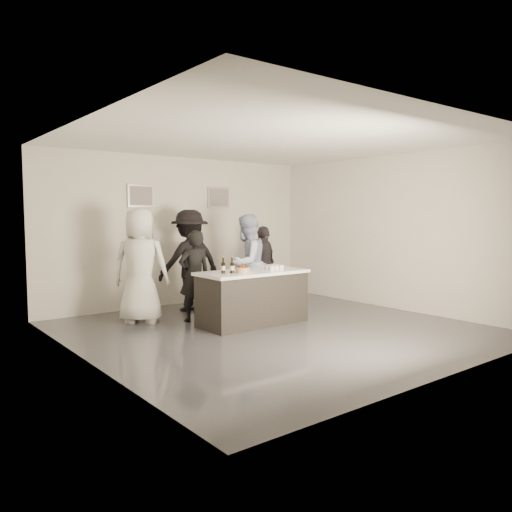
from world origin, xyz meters
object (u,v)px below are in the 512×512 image
bar_counter (252,297)px  beer_bottle_b (232,265)px  person_guest_right (264,265)px  person_main_black (194,276)px  cake (243,270)px  person_guest_left (141,266)px  beer_bottle_a (223,265)px  person_main_blue (247,264)px  person_guest_back (190,260)px

bar_counter → beer_bottle_b: size_ratio=7.15×
person_guest_right → person_main_black: bearing=-13.3°
cake → person_guest_left: person_guest_left is taller
beer_bottle_a → person_guest_right: person_guest_right is taller
bar_counter → person_main_blue: size_ratio=1.01×
person_guest_left → person_guest_right: (2.78, 0.13, -0.17)m
bar_counter → cake: 0.57m
person_guest_right → person_main_blue: bearing=2.9°
person_guest_back → beer_bottle_b: bearing=83.7°
person_main_blue → person_guest_right: person_main_blue is taller
person_guest_right → person_guest_back: size_ratio=0.83×
beer_bottle_a → person_guest_right: (1.94, 1.37, -0.23)m
person_guest_right → beer_bottle_b: bearing=9.3°
person_main_black → beer_bottle_b: bearing=108.9°
bar_counter → beer_bottle_a: size_ratio=7.15×
person_guest_left → person_guest_back: bearing=-118.5°
beer_bottle_a → person_main_blue: (1.11, 0.85, -0.11)m
beer_bottle_b → person_guest_right: (1.81, 1.44, -0.23)m
bar_counter → beer_bottle_a: bearing=179.7°
beer_bottle_a → person_guest_back: bearing=77.9°
beer_bottle_b → person_main_black: bearing=101.7°
person_guest_left → person_guest_back: (1.20, 0.42, -0.01)m
cake → beer_bottle_b: size_ratio=0.86×
person_main_blue → person_guest_right: (0.83, 0.52, -0.12)m
bar_counter → person_guest_left: (-1.44, 1.25, 0.53)m
beer_bottle_a → beer_bottle_b: size_ratio=1.00×
bar_counter → person_guest_right: bearing=45.5°
bar_counter → person_guest_right: person_guest_right is taller
person_guest_left → person_main_blue: bearing=-149.0°
cake → person_guest_left: size_ratio=0.11×
person_main_black → person_guest_back: bearing=-108.6°
cake → beer_bottle_a: 0.34m
person_main_black → person_guest_left: person_guest_left is taller
beer_bottle_a → beer_bottle_b: bearing=-32.3°
person_main_blue → person_guest_back: person_guest_back is taller
beer_bottle_b → person_main_blue: person_main_blue is taller
beer_bottle_a → person_main_black: person_main_black is taller
beer_bottle_b → cake: bearing=-10.7°
person_guest_left → beer_bottle_b: bearing=168.6°
beer_bottle_a → person_guest_right: bearing=35.2°
cake → person_main_black: 0.99m
bar_counter → person_guest_left: size_ratio=0.95×
person_main_black → person_main_blue: person_main_blue is taller
person_guest_right → person_guest_left: bearing=-26.6°
person_main_black → person_guest_left: size_ratio=0.80×
bar_counter → person_main_blue: (0.52, 0.85, 0.47)m
cake → person_guest_left: (-1.15, 1.35, 0.04)m
person_guest_left → person_guest_right: bearing=-135.1°
person_main_black → person_guest_right: bearing=-156.9°
person_main_blue → person_guest_left: (-1.96, 0.39, 0.06)m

